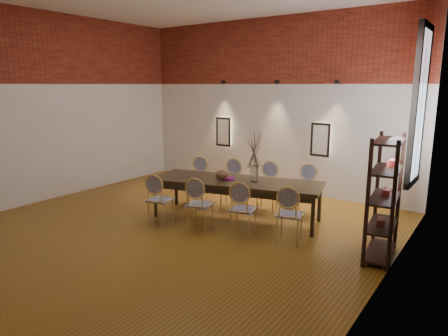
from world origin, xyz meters
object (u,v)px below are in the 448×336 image
Objects in this scene: chair_near_d at (290,214)px; bowl at (221,175)px; chair_far_c at (267,187)px; chair_far_a at (197,180)px; chair_near_c at (243,209)px; chair_far_d at (306,190)px; chair_near_a at (160,200)px; shelving_rack at (384,198)px; chair_near_b at (200,204)px; chair_far_b at (231,183)px; dining_table at (236,200)px; book at (227,179)px; vase at (254,174)px.

bowl is at bearing 153.21° from chair_near_d.
bowl is at bearing 51.21° from chair_far_c.
chair_far_c is at bearing -180.00° from chair_far_a.
chair_near_c is 1.00× the size of chair_far_d.
chair_near_d is at bearing 90.00° from chair_far_d.
shelving_rack is at bearing -1.04° from chair_near_a.
chair_far_b is (-0.39, 1.52, 0.00)m from chair_near_b.
chair_near_b is (-0.19, -0.85, 0.09)m from dining_table.
chair_near_c is 1.56m from chair_far_c.
book is at bearing 75.83° from chair_near_b.
chair_near_a is 1.21m from bowl.
chair_near_b is 2.21m from chair_far_d.
chair_far_b is (-1.90, 1.13, 0.00)m from chair_near_d.
chair_near_c reaches higher than book.
chair_far_c reaches higher than dining_table.
chair_far_d reaches higher than book.
chair_far_b and chair_far_c have the same top height.
chair_near_b is at bearing -173.92° from shelving_rack.
dining_table is 0.88m from chair_near_c.
chair_near_d is at bearing -175.43° from shelving_rack.
book is (-0.76, 0.62, 0.30)m from chair_near_c.
chair_far_b is 3.62× the size of book.
dining_table is 12.01× the size of book.
chair_near_b is 1.56m from chair_near_d.
chair_near_c and chair_far_c have the same top height.
shelving_rack is at bearing 129.87° from chair_far_d.
chair_far_c is 3.92× the size of bowl.
chair_far_d is (0.37, 1.71, 0.00)m from chair_near_c.
book is at bearing 141.46° from chair_far_a.
chair_near_d is 2.21m from chair_far_b.
dining_table is at bearing 168.87° from shelving_rack.
chair_far_c is (1.51, 0.39, 0.00)m from chair_far_a.
book is at bearing 150.09° from chair_near_d.
chair_near_a is at bearing -127.00° from book.
chair_far_d is at bearing 44.05° from book.
chair_near_a is at bearing -180.00° from chair_near_c.
shelving_rack reaches higher than chair_far_a.
chair_near_c is 2.19m from shelving_rack.
book is at bearing 53.22° from chair_far_c.
bowl reaches higher than dining_table.
shelving_rack reaches higher than chair_near_a.
bowl is (0.68, 0.93, 0.37)m from chair_near_a.
chair_near_d is 1.22m from vase.
chair_near_b is at bearing -84.42° from bowl.
shelving_rack is (2.33, -0.28, 0.00)m from vase.
dining_table is at bearing 116.53° from chair_near_c.
chair_far_b is at bearing 63.47° from chair_near_a.
chair_far_b is at bearing 134.96° from chair_near_d.
chair_near_d is 1.60m from book.
book is at bearing 126.61° from chair_near_c.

